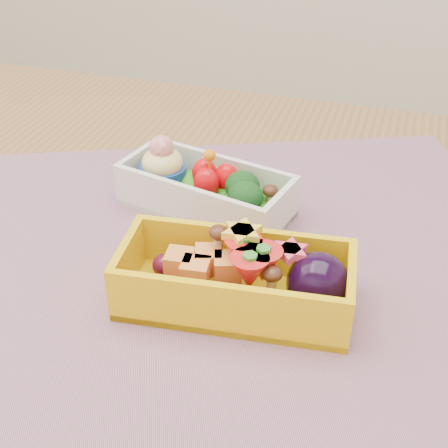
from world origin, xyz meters
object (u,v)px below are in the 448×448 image
(table, at_px, (201,332))
(placemat, at_px, (215,260))
(bento_yellow, at_px, (240,278))
(bento_white, at_px, (205,189))

(table, bearing_deg, placemat, -15.93)
(table, height_order, bento_yellow, bento_yellow)
(placemat, distance_m, bento_white, 0.09)
(placemat, bearing_deg, bento_yellow, -53.27)
(table, distance_m, placemat, 0.10)
(bento_yellow, bearing_deg, placemat, 120.63)
(table, relative_size, bento_yellow, 6.08)
(bento_white, bearing_deg, table, -63.01)
(bento_white, xyz_separation_m, bento_yellow, (0.07, -0.13, 0.00))
(table, bearing_deg, bento_white, 103.92)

